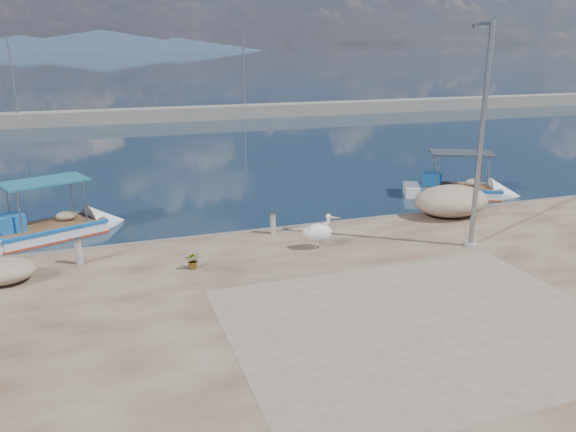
# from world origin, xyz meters

# --- Properties ---
(ground) EXTENTS (1400.00, 1400.00, 0.00)m
(ground) POSITION_xyz_m (0.00, 0.00, 0.00)
(ground) COLOR #162635
(ground) RESTS_ON ground
(quay) EXTENTS (44.00, 22.00, 0.50)m
(quay) POSITION_xyz_m (0.00, -6.00, 0.25)
(quay) COLOR #492F1F
(quay) RESTS_ON ground
(quay_patch) EXTENTS (9.00, 7.00, 0.01)m
(quay_patch) POSITION_xyz_m (1.00, -3.00, 0.50)
(quay_patch) COLOR gray
(quay_patch) RESTS_ON quay
(breakwater) EXTENTS (120.00, 2.20, 7.50)m
(breakwater) POSITION_xyz_m (-0.00, 40.00, 0.60)
(breakwater) COLOR gray
(breakwater) RESTS_ON ground
(mountains) EXTENTS (370.00, 280.00, 22.00)m
(mountains) POSITION_xyz_m (4.39, 650.00, 9.51)
(mountains) COLOR #28384C
(mountains) RESTS_ON ground
(boat_left) EXTENTS (5.44, 3.53, 2.49)m
(boat_left) POSITION_xyz_m (-7.80, 8.14, 0.19)
(boat_left) COLOR white
(boat_left) RESTS_ON ground
(boat_right) EXTENTS (5.30, 3.63, 2.44)m
(boat_right) POSITION_xyz_m (9.90, 8.27, 0.19)
(boat_right) COLOR white
(boat_right) RESTS_ON ground
(pelican) EXTENTS (1.22, 0.76, 1.16)m
(pelican) POSITION_xyz_m (0.62, 2.56, 1.05)
(pelican) COLOR tan
(pelican) RESTS_ON quay
(lamp_post) EXTENTS (0.44, 0.96, 7.00)m
(lamp_post) POSITION_xyz_m (5.42, 1.22, 3.80)
(lamp_post) COLOR gray
(lamp_post) RESTS_ON quay
(bollard_near) EXTENTS (0.24, 0.24, 0.74)m
(bollard_near) POSITION_xyz_m (-0.32, 4.47, 0.90)
(bollard_near) COLOR gray
(bollard_near) RESTS_ON quay
(bollard_far) EXTENTS (0.26, 0.26, 0.80)m
(bollard_far) POSITION_xyz_m (-6.66, 3.67, 0.93)
(bollard_far) COLOR gray
(bollard_far) RESTS_ON quay
(potted_plant) EXTENTS (0.55, 0.50, 0.52)m
(potted_plant) POSITION_xyz_m (-3.49, 2.19, 0.76)
(potted_plant) COLOR #33722D
(potted_plant) RESTS_ON quay
(net_pile_c) EXTENTS (2.97, 2.12, 1.17)m
(net_pile_c) POSITION_xyz_m (6.78, 4.31, 1.08)
(net_pile_c) COLOR tan
(net_pile_c) RESTS_ON quay
(net_pile_b) EXTENTS (1.71, 1.33, 0.66)m
(net_pile_b) POSITION_xyz_m (-8.62, 2.87, 0.83)
(net_pile_b) COLOR tan
(net_pile_b) RESTS_ON quay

